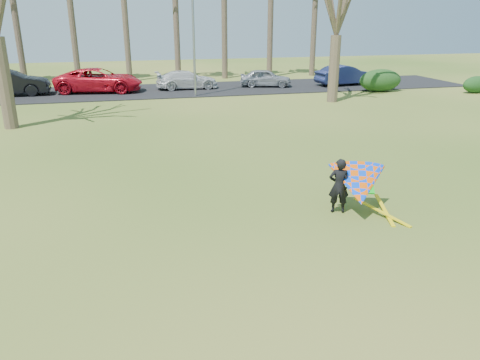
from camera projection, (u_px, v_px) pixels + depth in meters
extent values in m
plane|color=#255613|center=(262.00, 254.00, 10.53)|extent=(100.00, 100.00, 0.00)
cube|color=black|center=(161.00, 91.00, 33.38)|extent=(46.00, 7.00, 0.06)
cylinder|color=#483A2B|center=(16.00, 24.00, 35.07)|extent=(0.48, 0.48, 9.00)
cylinder|color=#4E402F|center=(72.00, 19.00, 35.88)|extent=(0.48, 0.48, 9.70)
cylinder|color=brown|center=(125.00, 14.00, 36.69)|extent=(0.48, 0.48, 10.40)
cylinder|color=#4C3C2D|center=(176.00, 23.00, 37.85)|extent=(0.48, 0.48, 9.00)
cylinder|color=#49372B|center=(224.00, 19.00, 38.66)|extent=(0.48, 0.48, 9.70)
cylinder|color=brown|center=(271.00, 14.00, 39.47)|extent=(0.48, 0.48, 10.40)
cylinder|color=brown|center=(314.00, 23.00, 40.63)|extent=(0.48, 0.48, 9.00)
cylinder|color=#4D3B2E|center=(5.00, 84.00, 21.70)|extent=(0.64, 0.64, 4.20)
cylinder|color=brown|center=(334.00, 69.00, 28.64)|extent=(0.64, 0.64, 3.99)
cylinder|color=gray|center=(194.00, 34.00, 29.78)|extent=(0.16, 0.16, 8.00)
ellipsoid|color=#193B15|center=(380.00, 80.00, 32.87)|extent=(3.14, 1.43, 1.57)
ellipsoid|color=#153A15|center=(477.00, 85.00, 32.37)|extent=(2.10, 0.99, 1.17)
imported|color=black|center=(8.00, 83.00, 30.83)|extent=(5.16, 1.91, 1.69)
imported|color=red|center=(99.00, 80.00, 32.36)|extent=(6.23, 3.64, 1.63)
imported|color=silver|center=(187.00, 80.00, 33.85)|extent=(4.49, 1.96, 1.29)
imported|color=gray|center=(265.00, 78.00, 34.88)|extent=(4.05, 2.50, 1.29)
imported|color=#19214B|center=(345.00, 75.00, 35.64)|extent=(4.67, 2.07, 1.49)
imported|color=black|center=(339.00, 186.00, 12.57)|extent=(0.64, 0.52, 1.52)
cone|color=#0541F0|center=(359.00, 184.00, 12.42)|extent=(2.13, 2.39, 2.02)
cube|color=#0CBF19|center=(364.00, 187.00, 12.39)|extent=(0.62, 0.60, 0.24)
cube|color=yellow|center=(381.00, 216.00, 12.50)|extent=(0.85, 1.66, 0.28)
cube|color=yellow|center=(384.00, 213.00, 12.73)|extent=(0.56, 1.76, 0.22)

